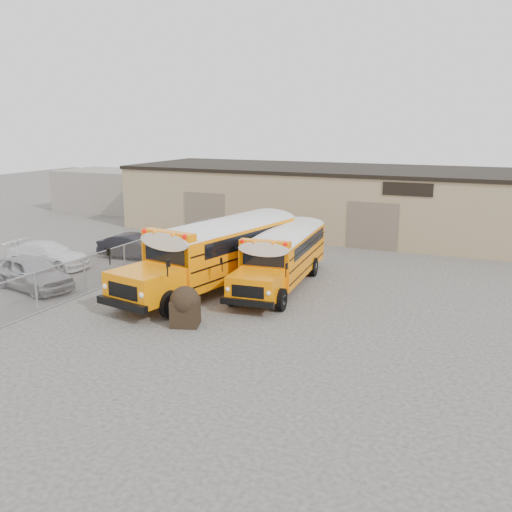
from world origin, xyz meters
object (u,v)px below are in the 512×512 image
at_px(school_bus_left, 291,227).
at_px(car_dark, 134,247).
at_px(tarp_bundle, 185,306).
at_px(car_silver, 32,273).
at_px(car_white, 48,255).
at_px(school_bus_right, 310,231).

relative_size(school_bus_left, car_dark, 2.69).
height_order(tarp_bundle, car_silver, car_silver).
bearing_deg(car_white, school_bus_left, -60.97).
xyz_separation_m(school_bus_right, tarp_bundle, (-0.78, -12.85, -0.79)).
bearing_deg(car_dark, school_bus_left, -70.31).
xyz_separation_m(tarp_bundle, car_white, (-11.71, 4.88, -0.11)).
bearing_deg(tarp_bundle, school_bus_right, 86.53).
distance_m(school_bus_left, school_bus_right, 1.21).
height_order(car_white, car_dark, car_dark).
xyz_separation_m(school_bus_left, car_dark, (-8.51, -3.51, -1.20)).
bearing_deg(car_silver, school_bus_right, -28.09).
xyz_separation_m(car_silver, car_white, (-2.40, 3.54, -0.11)).
height_order(school_bus_right, car_dark, school_bus_right).
distance_m(car_white, car_dark, 4.83).
bearing_deg(tarp_bundle, school_bus_left, 90.65).
bearing_deg(car_white, tarp_bundle, -115.65).
xyz_separation_m(school_bus_right, car_dark, (-9.43, -4.23, -0.91)).
bearing_deg(car_silver, car_white, 47.36).
distance_m(school_bus_right, car_silver, 15.32).
height_order(tarp_bundle, car_white, tarp_bundle).
relative_size(school_bus_left, school_bus_right, 1.20).
relative_size(tarp_bundle, car_silver, 0.34).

